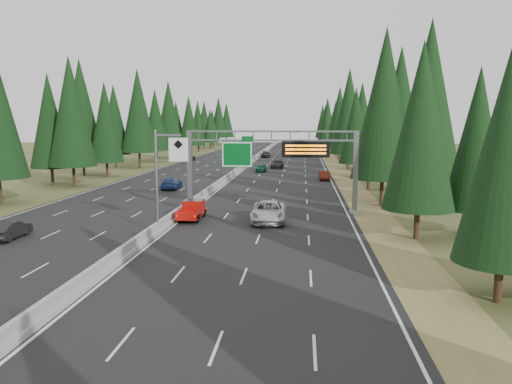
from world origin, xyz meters
The scene contains 19 objects.
road centered at (0.00, 80.00, 0.04)m, with size 32.00×260.00×0.08m, color black.
shoulder_right centered at (17.80, 80.00, 0.03)m, with size 3.60×260.00×0.06m, color olive.
shoulder_left centered at (-17.80, 80.00, 0.03)m, with size 3.60×260.00×0.06m, color #3F4922.
median_barrier centered at (0.00, 80.00, 0.41)m, with size 0.70×260.00×0.85m.
sign_gantry centered at (8.92, 34.88, 5.27)m, with size 16.75×0.98×7.80m.
hov_sign_pole centered at (0.58, 24.97, 4.72)m, with size 2.80×0.50×8.00m.
tree_row_right centered at (21.95, 74.60, 9.37)m, with size 11.99×244.17×18.92m.
tree_row_left centered at (-21.98, 71.76, 9.47)m, with size 11.70×243.40×18.90m.
silver_minivan centered at (8.33, 30.10, 0.96)m, with size 2.91×6.31×1.75m, color silver.
red_pickup centered at (1.50, 30.92, 0.99)m, with size 1.80×5.04×1.64m.
car_ahead_green centered at (3.99, 74.56, 0.78)m, with size 1.65×4.10×1.40m, color #124E30.
car_ahead_dkred centered at (14.50, 62.73, 0.76)m, with size 1.44×4.12×1.36m, color #571B0C.
car_ahead_dkgrey centered at (6.47, 81.74, 0.85)m, with size 2.17×5.33×1.55m, color black.
car_ahead_white centered at (1.50, 119.13, 0.75)m, with size 2.24×4.86×1.35m, color silver.
car_ahead_far centered at (2.20, 110.35, 0.89)m, with size 1.91×4.75×1.62m, color black.
car_onc_near centered at (-10.31, 21.95, 0.76)m, with size 1.43×4.10×1.35m, color black.
car_onc_blue centered at (-5.68, 50.54, 0.83)m, with size 2.09×5.15×1.49m, color navy.
car_onc_white centered at (-4.10, 89.10, 0.77)m, with size 1.63×4.06×1.38m, color silver.
car_onc_far centered at (-14.50, 97.89, 0.84)m, with size 2.52×5.46×1.52m, color black.
Camera 1 is at (11.19, -12.38, 8.61)m, focal length 35.00 mm.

